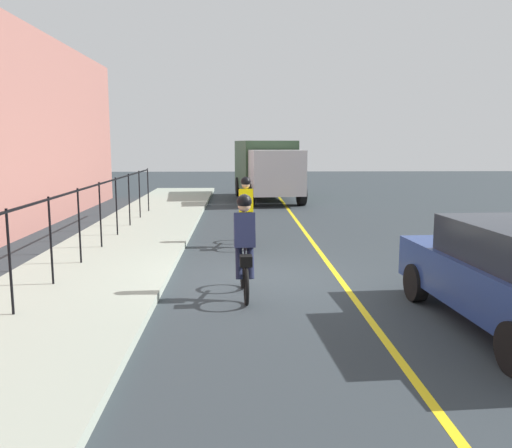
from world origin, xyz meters
The scene contains 7 objects.
ground_plane centered at (0.00, 0.00, 0.00)m, with size 80.00×80.00×0.00m, color #2D3539.
lane_line_centre centered at (0.00, -1.60, 0.00)m, with size 36.00×0.12×0.01m, color yellow.
sidewalk centered at (0.00, 3.40, 0.07)m, with size 40.00×3.20×0.15m, color #99A394.
iron_fence centered at (1.00, 3.80, 1.32)m, with size 17.50×0.04×1.60m.
cyclist_lead centered at (3.50, 0.23, 0.91)m, with size 1.71×0.38×1.83m.
cyclist_follow centered at (-1.23, 0.31, 0.91)m, with size 1.71×0.38×1.83m.
box_truck_background centered at (15.01, -0.92, 1.55)m, with size 6.92×3.12×2.78m.
Camera 1 is at (-10.33, 0.41, 2.70)m, focal length 37.56 mm.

